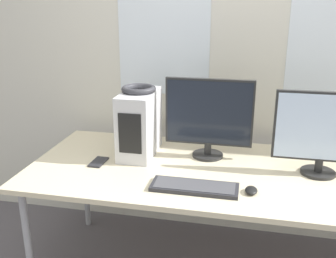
{
  "coord_description": "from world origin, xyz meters",
  "views": [
    {
      "loc": [
        0.03,
        -1.55,
        1.63
      ],
      "look_at": [
        -0.4,
        0.47,
        0.94
      ],
      "focal_mm": 42.0,
      "sensor_mm": 36.0,
      "label": 1
    }
  ],
  "objects_px": {
    "monitor_right_near": "(323,132)",
    "mouse": "(251,190)",
    "keyboard": "(194,187)",
    "cell_phone": "(98,162)",
    "headphones": "(139,89)",
    "pc_tower": "(139,123)",
    "monitor_main": "(209,116)"
  },
  "relations": [
    {
      "from": "headphones",
      "to": "keyboard",
      "type": "height_order",
      "value": "headphones"
    },
    {
      "from": "pc_tower",
      "to": "monitor_right_near",
      "type": "distance_m",
      "value": 1.03
    },
    {
      "from": "monitor_main",
      "to": "monitor_right_near",
      "type": "relative_size",
      "value": 1.01
    },
    {
      "from": "mouse",
      "to": "keyboard",
      "type": "bearing_deg",
      "value": -176.7
    },
    {
      "from": "headphones",
      "to": "monitor_right_near",
      "type": "bearing_deg",
      "value": -4.69
    },
    {
      "from": "keyboard",
      "to": "cell_phone",
      "type": "xyz_separation_m",
      "value": [
        -0.59,
        0.21,
        -0.01
      ]
    },
    {
      "from": "monitor_right_near",
      "to": "pc_tower",
      "type": "bearing_deg",
      "value": 175.36
    },
    {
      "from": "monitor_main",
      "to": "keyboard",
      "type": "xyz_separation_m",
      "value": [
        -0.01,
        -0.44,
        -0.24
      ]
    },
    {
      "from": "monitor_right_near",
      "to": "cell_phone",
      "type": "height_order",
      "value": "monitor_right_near"
    },
    {
      "from": "headphones",
      "to": "cell_phone",
      "type": "bearing_deg",
      "value": -135.43
    },
    {
      "from": "monitor_right_near",
      "to": "mouse",
      "type": "relative_size",
      "value": 5.92
    },
    {
      "from": "monitor_main",
      "to": "cell_phone",
      "type": "relative_size",
      "value": 3.47
    },
    {
      "from": "keyboard",
      "to": "pc_tower",
      "type": "bearing_deg",
      "value": 134.7
    },
    {
      "from": "pc_tower",
      "to": "mouse",
      "type": "relative_size",
      "value": 4.51
    },
    {
      "from": "monitor_right_near",
      "to": "keyboard",
      "type": "height_order",
      "value": "monitor_right_near"
    },
    {
      "from": "headphones",
      "to": "monitor_right_near",
      "type": "relative_size",
      "value": 0.4
    },
    {
      "from": "headphones",
      "to": "mouse",
      "type": "xyz_separation_m",
      "value": [
        0.68,
        -0.39,
        -0.39
      ]
    },
    {
      "from": "mouse",
      "to": "cell_phone",
      "type": "bearing_deg",
      "value": 167.57
    },
    {
      "from": "monitor_main",
      "to": "cell_phone",
      "type": "xyz_separation_m",
      "value": [
        -0.61,
        -0.23,
        -0.25
      ]
    },
    {
      "from": "monitor_main",
      "to": "monitor_right_near",
      "type": "xyz_separation_m",
      "value": [
        0.62,
        -0.12,
        -0.01
      ]
    },
    {
      "from": "headphones",
      "to": "monitor_right_near",
      "type": "distance_m",
      "value": 1.05
    },
    {
      "from": "headphones",
      "to": "mouse",
      "type": "bearing_deg",
      "value": -29.73
    },
    {
      "from": "keyboard",
      "to": "monitor_right_near",
      "type": "bearing_deg",
      "value": 26.74
    },
    {
      "from": "headphones",
      "to": "keyboard",
      "type": "distance_m",
      "value": 0.69
    },
    {
      "from": "monitor_main",
      "to": "headphones",
      "type": "bearing_deg",
      "value": -174.88
    },
    {
      "from": "cell_phone",
      "to": "keyboard",
      "type": "bearing_deg",
      "value": -17.74
    },
    {
      "from": "monitor_right_near",
      "to": "mouse",
      "type": "height_order",
      "value": "monitor_right_near"
    },
    {
      "from": "monitor_right_near",
      "to": "cell_phone",
      "type": "xyz_separation_m",
      "value": [
        -1.23,
        -0.11,
        -0.24
      ]
    },
    {
      "from": "mouse",
      "to": "pc_tower",
      "type": "bearing_deg",
      "value": 150.32
    },
    {
      "from": "mouse",
      "to": "headphones",
      "type": "bearing_deg",
      "value": 150.27
    },
    {
      "from": "pc_tower",
      "to": "mouse",
      "type": "xyz_separation_m",
      "value": [
        0.68,
        -0.39,
        -0.18
      ]
    },
    {
      "from": "headphones",
      "to": "monitor_main",
      "type": "distance_m",
      "value": 0.44
    }
  ]
}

